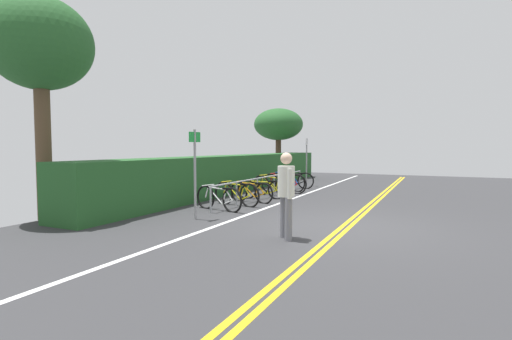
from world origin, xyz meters
The scene contains 19 objects.
ground_plane centered at (0.00, 0.00, -0.03)m, with size 33.56×13.45×0.05m, color #353538.
centre_line_yellow_inner centered at (0.00, -0.08, 0.00)m, with size 30.20×0.10×0.00m, color gold.
centre_line_yellow_outer centered at (0.00, 0.08, 0.00)m, with size 30.20×0.10×0.00m, color gold.
bike_lane_stripe_white centered at (0.00, 2.61, 0.00)m, with size 30.20×0.12×0.00m, color white.
bike_rack centered at (3.73, 3.59, 0.55)m, with size 7.23×0.05×0.72m.
bicycle_0 centered at (0.60, 3.63, 0.33)m, with size 0.54×1.67×0.71m.
bicycle_1 centered at (1.58, 3.60, 0.35)m, with size 0.50×1.69×0.74m.
bicycle_2 centered at (2.36, 3.49, 0.32)m, with size 0.46×1.63×0.70m.
bicycle_3 centered at (3.24, 3.52, 0.32)m, with size 0.62×1.64×0.69m.
bicycle_4 centered at (4.17, 3.55, 0.36)m, with size 0.49×1.71×0.76m.
bicycle_5 centered at (5.04, 3.46, 0.36)m, with size 0.46×1.84×0.78m.
bicycle_6 centered at (5.87, 3.63, 0.36)m, with size 0.69×1.72×0.76m.
bicycle_7 centered at (6.77, 3.68, 0.34)m, with size 0.46×1.74×0.73m.
pedestrian centered at (-1.65, 0.79, 0.94)m, with size 0.39×0.35×1.64m.
sign_post_near centered at (-0.77, 3.45, 1.30)m, with size 0.36×0.09×2.16m.
sign_post_far centered at (7.74, 3.43, 1.29)m, with size 0.36×0.08×2.12m.
hedge_backdrop centered at (5.23, 5.56, 0.70)m, with size 16.18×1.24×1.41m, color #235626.
tree_near_left centered at (-2.30, 6.71, 4.08)m, with size 2.39×2.39×5.23m.
tree_mid centered at (12.04, 6.53, 3.01)m, with size 2.81×2.81×3.95m.
Camera 1 is at (-8.27, -1.76, 1.74)m, focal length 26.62 mm.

